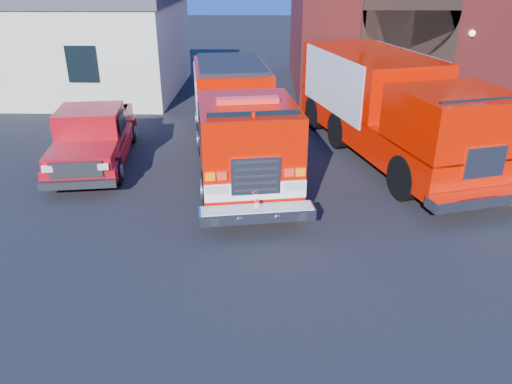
{
  "coord_description": "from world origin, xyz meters",
  "views": [
    {
      "loc": [
        0.21,
        -10.53,
        5.63
      ],
      "look_at": [
        0.0,
        -1.2,
        1.3
      ],
      "focal_mm": 35.0,
      "sensor_mm": 36.0,
      "label": 1
    }
  ],
  "objects_px": {
    "pickup_truck": "(94,137)",
    "secondary_truck": "(391,105)",
    "side_building": "(68,43)",
    "fire_engine": "(237,119)"
  },
  "relations": [
    {
      "from": "pickup_truck",
      "to": "secondary_truck",
      "type": "xyz_separation_m",
      "value": [
        9.01,
        0.92,
        0.78
      ]
    },
    {
      "from": "side_building",
      "to": "fire_engine",
      "type": "height_order",
      "value": "side_building"
    },
    {
      "from": "secondary_truck",
      "to": "fire_engine",
      "type": "bearing_deg",
      "value": -168.98
    },
    {
      "from": "side_building",
      "to": "fire_engine",
      "type": "bearing_deg",
      "value": -48.18
    },
    {
      "from": "pickup_truck",
      "to": "secondary_truck",
      "type": "height_order",
      "value": "secondary_truck"
    },
    {
      "from": "pickup_truck",
      "to": "secondary_truck",
      "type": "distance_m",
      "value": 9.09
    },
    {
      "from": "pickup_truck",
      "to": "fire_engine",
      "type": "bearing_deg",
      "value": 0.16
    },
    {
      "from": "side_building",
      "to": "pickup_truck",
      "type": "height_order",
      "value": "side_building"
    },
    {
      "from": "fire_engine",
      "to": "pickup_truck",
      "type": "distance_m",
      "value": 4.37
    },
    {
      "from": "side_building",
      "to": "secondary_truck",
      "type": "bearing_deg",
      "value": -32.85
    }
  ]
}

